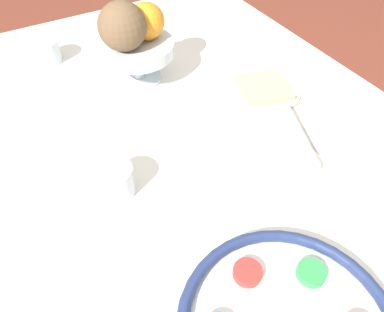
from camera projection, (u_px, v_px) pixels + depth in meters
ground_plane at (210, 300)px, 1.32m from camera, size 8.00×8.00×0.00m
dining_table at (215, 246)px, 1.05m from camera, size 1.56×0.95×0.73m
fruit_stand at (137, 52)px, 0.93m from camera, size 0.19×0.19×0.11m
orange_fruit at (145, 21)px, 0.89m from camera, size 0.09×0.09×0.09m
coconut at (122, 26)px, 0.85m from camera, size 0.11×0.11×0.11m
bread_plate at (263, 89)px, 0.94m from camera, size 0.19×0.19×0.02m
napkin_roll at (294, 137)px, 0.80m from camera, size 0.19×0.11×0.05m
cup_near at (46, 52)px, 1.02m from camera, size 0.08×0.08×0.06m
cup_mid at (114, 180)px, 0.70m from camera, size 0.08×0.08×0.06m
spoon at (310, 140)px, 0.82m from camera, size 0.15×0.03×0.01m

